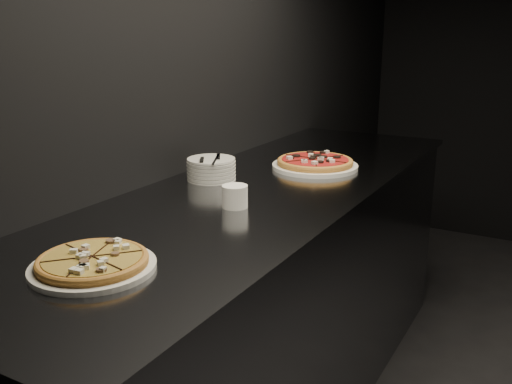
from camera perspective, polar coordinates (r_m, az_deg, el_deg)
The scene contains 7 objects.
wall_left at distance 2.17m, azimuth -8.12°, elevation 14.20°, with size 0.02×5.00×2.80m, color black.
counter at distance 2.21m, azimuth 0.67°, elevation -11.00°, with size 0.74×2.44×0.92m.
pizza_mushroom at distance 1.39m, azimuth -16.02°, elevation -6.81°, with size 0.31×0.31×0.03m.
pizza_tomato at distance 2.31m, azimuth 5.92°, elevation 2.90°, with size 0.35×0.35×0.04m.
plate_stack at distance 2.13m, azimuth -4.49°, elevation 2.31°, with size 0.18×0.18×0.08m.
cutlery at distance 2.11m, azimuth -4.56°, elevation 3.34°, with size 0.08×0.19×0.01m.
ramekin at distance 1.79m, azimuth -2.13°, elevation -0.37°, with size 0.08×0.08×0.07m.
Camera 1 is at (-1.19, -1.72, 1.47)m, focal length 40.00 mm.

